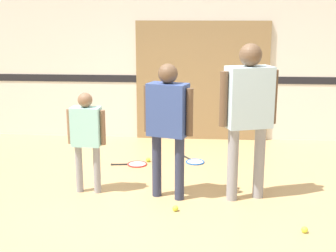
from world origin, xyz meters
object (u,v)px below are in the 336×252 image
(person_student_left, at_px, (86,132))
(person_student_right, at_px, (248,105))
(racket_second_spare, at_px, (194,161))
(tennis_ball_by_spare_racket, at_px, (148,160))
(tennis_ball_near_instructor, at_px, (175,208))
(racket_spare_on_floor, at_px, (136,164))
(person_instructor, at_px, (168,117))
(tennis_ball_stray_left, at_px, (305,230))

(person_student_left, bearing_deg, person_student_right, 1.44)
(racket_second_spare, relative_size, tennis_ball_by_spare_racket, 7.63)
(person_student_right, relative_size, racket_second_spare, 3.58)
(tennis_ball_near_instructor, xyz_separation_m, tennis_ball_by_spare_racket, (-0.50, 1.70, 0.00))
(racket_second_spare, bearing_deg, racket_spare_on_floor, 69.76)
(person_student_right, height_order, racket_second_spare, person_student_right)
(person_instructor, relative_size, racket_spare_on_floor, 2.94)
(person_student_left, relative_size, tennis_ball_near_instructor, 18.52)
(racket_spare_on_floor, bearing_deg, person_student_right, 134.78)
(person_student_left, xyz_separation_m, tennis_ball_stray_left, (2.39, -0.90, -0.72))
(person_instructor, height_order, person_student_right, person_student_right)
(person_student_left, bearing_deg, person_instructor, -2.48)
(person_student_left, relative_size, tennis_ball_by_spare_racket, 18.52)
(racket_second_spare, bearing_deg, person_student_left, 102.13)
(person_instructor, distance_m, person_student_left, 1.00)
(person_student_left, xyz_separation_m, racket_second_spare, (1.26, 1.26, -0.75))
(racket_spare_on_floor, height_order, racket_second_spare, same)
(person_student_right, bearing_deg, person_student_left, -19.69)
(person_instructor, distance_m, tennis_ball_by_spare_racket, 1.66)
(person_instructor, relative_size, tennis_ball_by_spare_racket, 23.90)
(racket_spare_on_floor, bearing_deg, racket_second_spare, -174.86)
(person_student_right, distance_m, tennis_ball_stray_left, 1.47)
(person_student_right, height_order, tennis_ball_stray_left, person_student_right)
(person_student_left, bearing_deg, tennis_ball_near_instructor, -20.82)
(racket_spare_on_floor, relative_size, racket_second_spare, 1.07)
(person_student_right, bearing_deg, tennis_ball_near_instructor, 10.38)
(racket_spare_on_floor, distance_m, tennis_ball_stray_left, 2.79)
(racket_second_spare, bearing_deg, tennis_ball_stray_left, 174.93)
(person_instructor, xyz_separation_m, person_student_right, (0.90, 0.04, 0.14))
(person_student_right, distance_m, tennis_ball_near_instructor, 1.40)
(person_student_left, relative_size, tennis_ball_stray_left, 18.52)
(racket_second_spare, xyz_separation_m, tennis_ball_by_spare_racket, (-0.67, -0.04, 0.02))
(person_student_left, height_order, racket_spare_on_floor, person_student_left)
(person_instructor, xyz_separation_m, person_student_left, (-0.97, 0.10, -0.22))
(tennis_ball_stray_left, bearing_deg, tennis_ball_by_spare_racket, 130.51)
(person_instructor, relative_size, racket_second_spare, 3.13)
(racket_spare_on_floor, distance_m, racket_second_spare, 0.86)
(person_instructor, height_order, tennis_ball_by_spare_racket, person_instructor)
(racket_spare_on_floor, xyz_separation_m, tennis_ball_by_spare_racket, (0.16, 0.15, 0.02))
(person_student_right, distance_m, tennis_ball_by_spare_racket, 2.11)
(person_instructor, relative_size, person_student_right, 0.88)
(racket_spare_on_floor, height_order, tennis_ball_stray_left, tennis_ball_stray_left)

